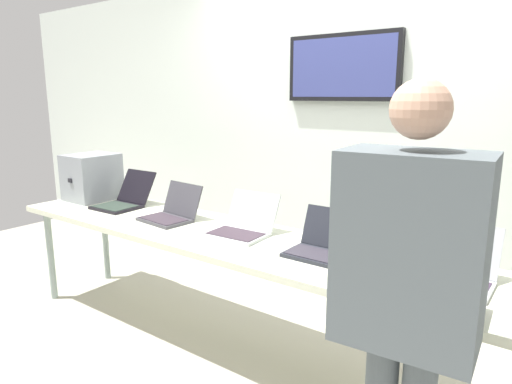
# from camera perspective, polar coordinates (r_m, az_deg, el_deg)

# --- Properties ---
(ground) EXTENTS (8.00, 8.00, 0.04)m
(ground) POSITION_cam_1_polar(r_m,az_deg,el_deg) (2.97, -0.51, -20.49)
(ground) COLOR #A39E8F
(back_wall) EXTENTS (8.00, 0.11, 2.53)m
(back_wall) POSITION_cam_1_polar(r_m,az_deg,el_deg) (3.49, 10.69, 6.93)
(back_wall) COLOR silver
(back_wall) RESTS_ON ground
(workbench) EXTENTS (3.75, 0.70, 0.76)m
(workbench) POSITION_cam_1_polar(r_m,az_deg,el_deg) (2.65, -0.54, -6.97)
(workbench) COLOR beige
(workbench) RESTS_ON ground
(equipment_box) EXTENTS (0.32, 0.38, 0.36)m
(equipment_box) POSITION_cam_1_polar(r_m,az_deg,el_deg) (3.85, -19.96, 1.80)
(equipment_box) COLOR gray
(equipment_box) RESTS_ON workbench
(laptop_station_0) EXTENTS (0.32, 0.41, 0.25)m
(laptop_station_0) POSITION_cam_1_polar(r_m,az_deg,el_deg) (3.54, -16.27, -0.86)
(laptop_station_0) COLOR black
(laptop_station_0) RESTS_ON workbench
(laptop_station_1) EXTENTS (0.36, 0.35, 0.23)m
(laptop_station_1) POSITION_cam_1_polar(r_m,az_deg,el_deg) (3.09, -10.59, -2.48)
(laptop_station_1) COLOR #3C3B41
(laptop_station_1) RESTS_ON workbench
(laptop_station_2) EXTENTS (0.35, 0.36, 0.23)m
(laptop_station_2) POSITION_cam_1_polar(r_m,az_deg,el_deg) (2.73, -1.64, -4.20)
(laptop_station_2) COLOR #AFB6B5
(laptop_station_2) RESTS_ON workbench
(laptop_station_3) EXTENTS (0.36, 0.30, 0.23)m
(laptop_station_3) POSITION_cam_1_polar(r_m,az_deg,el_deg) (2.41, 8.77, -6.65)
(laptop_station_3) COLOR #22252D
(laptop_station_3) RESTS_ON workbench
(laptop_station_4) EXTENTS (0.38, 0.33, 0.24)m
(laptop_station_4) POSITION_cam_1_polar(r_m,az_deg,el_deg) (2.24, 23.11, -8.86)
(laptop_station_4) COLOR #AAAFB3
(laptop_station_4) RESTS_ON workbench
(person) EXTENTS (0.46, 0.61, 1.63)m
(person) POSITION_cam_1_polar(r_m,az_deg,el_deg) (1.56, 18.60, -10.96)
(person) COLOR #555E62
(person) RESTS_ON ground
(coffee_mug) EXTENTS (0.08, 0.08, 0.09)m
(coffee_mug) POSITION_cam_1_polar(r_m,az_deg,el_deg) (1.97, 19.96, -11.82)
(coffee_mug) COLOR #CD383A
(coffee_mug) RESTS_ON workbench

